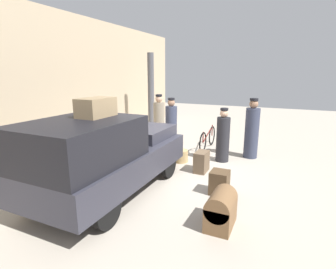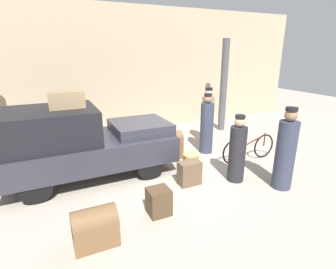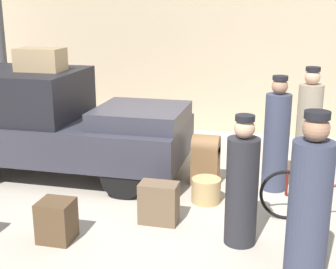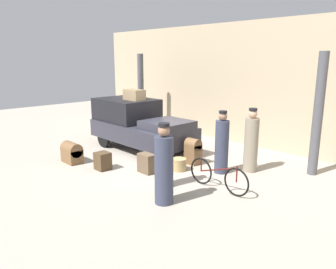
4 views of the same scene
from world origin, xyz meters
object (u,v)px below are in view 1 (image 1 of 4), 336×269
Objects in this scene: wicker_basket at (181,156)px; trunk_barrel_dark at (221,209)px; trunk_on_truck_roof at (96,107)px; suitcase_black_upright at (219,182)px; porter_standing_middle at (159,122)px; porter_with_bicycle at (223,137)px; bicycle at (208,139)px; conductor_in_dark_uniform at (252,131)px; suitcase_small_leather at (156,146)px; truck at (104,154)px; porter_carrying_trunk at (171,127)px; trunk_large_brown at (201,162)px.

wicker_basket is 0.62× the size of trunk_barrel_dark.
trunk_on_truck_roof is at bearing 90.58° from trunk_barrel_dark.
trunk_barrel_dark is 1.34× the size of suitcase_black_upright.
porter_standing_middle is 2.69m from porter_with_bicycle.
wicker_basket is (-1.67, 0.33, -0.18)m from bicycle.
conductor_in_dark_uniform reaches higher than wicker_basket.
porter_standing_middle reaches higher than trunk_barrel_dark.
truck is at bearing -177.59° from suitcase_small_leather.
suitcase_black_upright is (-2.19, -0.46, -0.47)m from porter_with_bicycle.
porter_standing_middle is 4.33m from suitcase_black_upright.
suitcase_small_leather reaches higher than wicker_basket.
porter_standing_middle is 3.58× the size of suitcase_black_upright.
porter_standing_middle is at bearing 11.08° from truck.
porter_carrying_trunk is at bearing 34.81° from trunk_barrel_dark.
trunk_on_truck_roof reaches higher than porter_standing_middle.
trunk_barrel_dark is at bearing -154.91° from trunk_large_brown.
trunk_on_truck_roof is at bearing -169.33° from porter_standing_middle.
truck is at bearing 116.55° from suitcase_black_upright.
bicycle is 4.89m from trunk_on_truck_roof.
conductor_in_dark_uniform reaches higher than truck.
porter_standing_middle is (4.16, 0.81, -0.08)m from truck.
trunk_barrel_dark is at bearing -145.19° from porter_carrying_trunk.
conductor_in_dark_uniform is 2.16m from trunk_large_brown.
porter_standing_middle is at bearing 44.96° from wicker_basket.
trunk_barrel_dark is (-3.79, -2.64, -0.49)m from porter_carrying_trunk.
trunk_on_truck_roof reaches higher than bicycle.
wicker_basket is 3.42m from trunk_on_truck_roof.
porter_standing_middle reaches higher than suitcase_black_upright.
wicker_basket is at bearing 33.72° from trunk_barrel_dark.
trunk_barrel_dark is 3.00m from trunk_on_truck_roof.
trunk_on_truck_roof is (-2.86, 0.64, 1.75)m from wicker_basket.
wicker_basket is 1.37m from porter_carrying_trunk.
bicycle is 3.50m from suitcase_black_upright.
truck is 9.31× the size of wicker_basket.
conductor_in_dark_uniform is 1.15× the size of porter_with_bicycle.
conductor_in_dark_uniform reaches higher than suitcase_black_upright.
conductor_in_dark_uniform is at bearing -103.60° from bicycle.
bicycle is 2.23× the size of suitcase_small_leather.
truck is at bearing 148.56° from conductor_in_dark_uniform.
porter_with_bicycle is at bearing -26.69° from trunk_on_truck_roof.
bicycle is 2.10m from suitcase_small_leather.
porter_with_bicycle is (-0.72, 0.72, -0.12)m from conductor_in_dark_uniform.
porter_carrying_trunk is at bearing 78.81° from porter_with_bicycle.
suitcase_small_leather reaches higher than trunk_large_brown.
trunk_barrel_dark reaches higher than wicker_basket.
wicker_basket is 2.16m from porter_standing_middle.
trunk_barrel_dark is 0.92× the size of trunk_on_truck_roof.
bicycle is 0.97× the size of conductor_in_dark_uniform.
suitcase_small_leather reaches higher than trunk_barrel_dark.
porter_carrying_trunk is 2.19m from trunk_large_brown.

